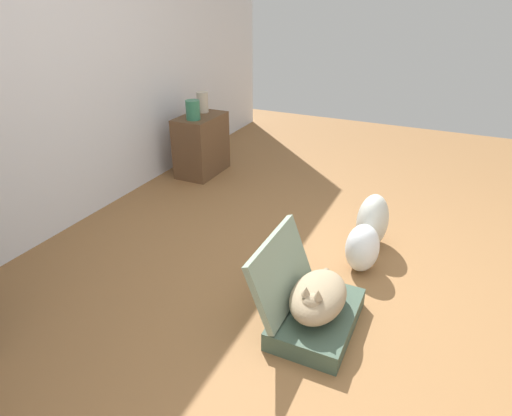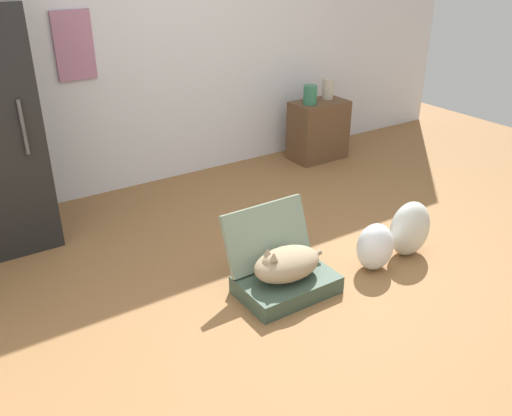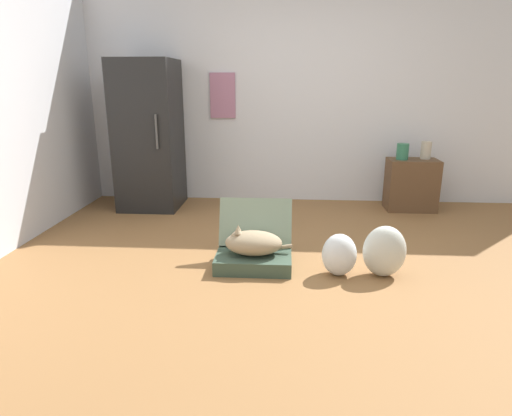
# 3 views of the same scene
# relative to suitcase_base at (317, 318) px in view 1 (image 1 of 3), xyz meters

# --- Properties ---
(ground_plane) EXTENTS (7.68, 7.68, 0.00)m
(ground_plane) POSITION_rel_suitcase_base_xyz_m (0.32, -0.14, -0.06)
(ground_plane) COLOR olive
(ground_plane) RESTS_ON ground
(wall_back) EXTENTS (6.40, 0.15, 2.60)m
(wall_back) POSITION_rel_suitcase_base_xyz_m (0.32, 2.12, 1.24)
(wall_back) COLOR silver
(wall_back) RESTS_ON ground
(suitcase_base) EXTENTS (0.58, 0.39, 0.11)m
(suitcase_base) POSITION_rel_suitcase_base_xyz_m (0.00, 0.00, 0.00)
(suitcase_base) COLOR #384C3D
(suitcase_base) RESTS_ON ground
(suitcase_lid) EXTENTS (0.58, 0.17, 0.38)m
(suitcase_lid) POSITION_rel_suitcase_base_xyz_m (0.00, 0.21, 0.24)
(suitcase_lid) COLOR gray
(suitcase_lid) RESTS_ON suitcase_base
(cat) EXTENTS (0.52, 0.28, 0.22)m
(cat) POSITION_rel_suitcase_base_xyz_m (-0.01, 0.00, 0.15)
(cat) COLOR #998466
(cat) RESTS_ON suitcase_base
(plastic_bag_white) EXTENTS (0.26, 0.21, 0.32)m
(plastic_bag_white) POSITION_rel_suitcase_base_xyz_m (0.64, -0.09, 0.10)
(plastic_bag_white) COLOR silver
(plastic_bag_white) RESTS_ON ground
(plastic_bag_clear) EXTENTS (0.31, 0.21, 0.39)m
(plastic_bag_clear) POSITION_rel_suitcase_base_xyz_m (0.97, -0.08, 0.14)
(plastic_bag_clear) COLOR silver
(plastic_bag_clear) RESTS_ON ground
(side_table) EXTENTS (0.54, 0.33, 0.57)m
(side_table) POSITION_rel_suitcase_base_xyz_m (1.64, 1.71, 0.23)
(side_table) COLOR brown
(side_table) RESTS_ON ground
(vase_tall) EXTENTS (0.13, 0.13, 0.18)m
(vase_tall) POSITION_rel_suitcase_base_xyz_m (1.50, 1.70, 0.60)
(vase_tall) COLOR #2D7051
(vase_tall) RESTS_ON side_table
(vase_short) EXTENTS (0.11, 0.11, 0.19)m
(vase_short) POSITION_rel_suitcase_base_xyz_m (1.77, 1.76, 0.61)
(vase_short) COLOR #B7AD99
(vase_short) RESTS_ON side_table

